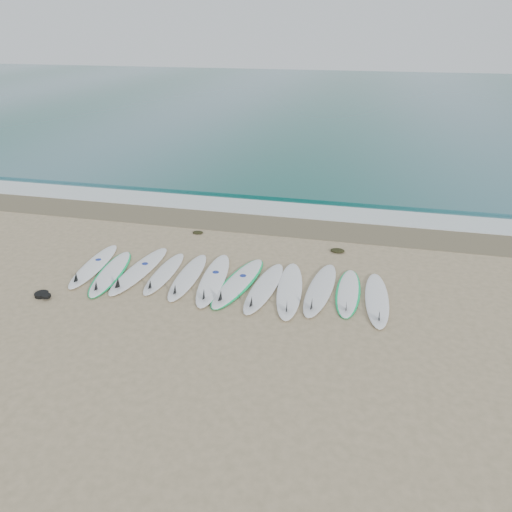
% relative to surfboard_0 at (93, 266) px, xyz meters
% --- Properties ---
extents(ground, '(120.00, 120.00, 0.00)m').
position_rel_surfboard_0_xyz_m(ground, '(3.55, -0.03, -0.06)').
color(ground, tan).
extents(ocean, '(120.00, 55.00, 0.03)m').
position_rel_surfboard_0_xyz_m(ocean, '(3.55, 32.47, -0.04)').
color(ocean, '#205B5E').
rests_on(ocean, ground).
extents(wet_sand_band, '(120.00, 1.80, 0.01)m').
position_rel_surfboard_0_xyz_m(wet_sand_band, '(3.55, 4.07, -0.05)').
color(wet_sand_band, brown).
rests_on(wet_sand_band, ground).
extents(foam_band, '(120.00, 1.40, 0.04)m').
position_rel_surfboard_0_xyz_m(foam_band, '(3.55, 5.47, -0.04)').
color(foam_band, silver).
rests_on(foam_band, ground).
extents(wave_crest, '(120.00, 1.00, 0.10)m').
position_rel_surfboard_0_xyz_m(wave_crest, '(3.55, 6.97, -0.01)').
color(wave_crest, '#205B5E').
rests_on(wave_crest, ground).
extents(surfboard_0, '(0.76, 2.66, 0.34)m').
position_rel_surfboard_0_xyz_m(surfboard_0, '(0.00, 0.00, 0.00)').
color(surfboard_0, white).
rests_on(surfboard_0, ground).
extents(surfboard_1, '(0.98, 2.64, 0.33)m').
position_rel_surfboard_0_xyz_m(surfboard_1, '(0.62, -0.25, -0.01)').
color(surfboard_1, white).
rests_on(surfboard_1, ground).
extents(surfboard_2, '(0.76, 2.86, 0.36)m').
position_rel_surfboard_0_xyz_m(surfboard_2, '(1.26, 0.02, 0.00)').
color(surfboard_2, white).
rests_on(surfboard_2, ground).
extents(surfboard_3, '(0.52, 2.39, 0.31)m').
position_rel_surfboard_0_xyz_m(surfboard_3, '(1.94, 0.03, -0.01)').
color(surfboard_3, white).
rests_on(surfboard_3, ground).
extents(surfboard_4, '(0.63, 2.60, 0.33)m').
position_rel_surfboard_0_xyz_m(surfboard_4, '(2.58, -0.02, -0.00)').
color(surfboard_4, white).
rests_on(surfboard_4, ground).
extents(surfboard_5, '(0.87, 2.88, 0.36)m').
position_rel_surfboard_0_xyz_m(surfboard_5, '(3.24, -0.02, 0.00)').
color(surfboard_5, white).
rests_on(surfboard_5, ground).
extents(surfboard_6, '(1.07, 2.84, 0.35)m').
position_rel_surfboard_0_xyz_m(surfboard_6, '(3.87, 0.00, -0.01)').
color(surfboard_6, white).
rests_on(surfboard_6, ground).
extents(surfboard_7, '(0.77, 2.68, 0.34)m').
position_rel_surfboard_0_xyz_m(surfboard_7, '(4.54, -0.14, 0.00)').
color(surfboard_7, white).
rests_on(surfboard_7, ground).
extents(surfboard_8, '(0.88, 2.85, 0.36)m').
position_rel_surfboard_0_xyz_m(surfboard_8, '(5.15, -0.11, 0.00)').
color(surfboard_8, white).
rests_on(surfboard_8, ground).
extents(surfboard_9, '(0.79, 2.77, 0.35)m').
position_rel_surfboard_0_xyz_m(surfboard_9, '(5.84, 0.09, 0.00)').
color(surfboard_9, white).
rests_on(surfboard_9, ground).
extents(surfboard_10, '(0.59, 2.38, 0.30)m').
position_rel_surfboard_0_xyz_m(surfboard_10, '(6.50, 0.13, -0.01)').
color(surfboard_10, white).
rests_on(surfboard_10, ground).
extents(surfboard_11, '(0.67, 2.58, 0.33)m').
position_rel_surfboard_0_xyz_m(surfboard_11, '(7.16, -0.09, -0.00)').
color(surfboard_11, white).
rests_on(surfboard_11, ground).
extents(seaweed_near, '(0.32, 0.25, 0.06)m').
position_rel_surfboard_0_xyz_m(seaweed_near, '(1.86, 2.85, -0.03)').
color(seaweed_near, black).
rests_on(seaweed_near, ground).
extents(seaweed_far, '(0.39, 0.31, 0.08)m').
position_rel_surfboard_0_xyz_m(seaweed_far, '(6.06, 2.47, -0.02)').
color(seaweed_far, black).
rests_on(seaweed_far, ground).
extents(leash_coil, '(0.46, 0.36, 0.11)m').
position_rel_surfboard_0_xyz_m(leash_coil, '(-0.37, -1.60, -0.01)').
color(leash_coil, black).
rests_on(leash_coil, ground).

